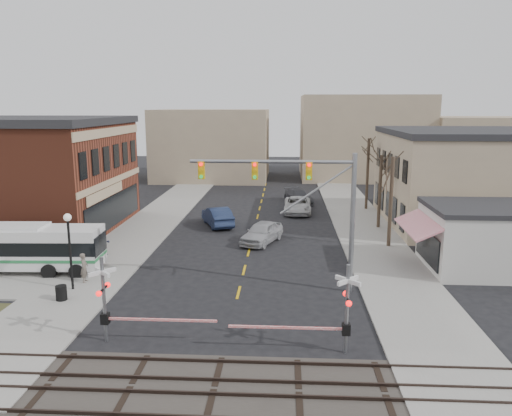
{
  "coord_description": "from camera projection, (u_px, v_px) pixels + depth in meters",
  "views": [
    {
      "loc": [
        2.57,
        -24.99,
        10.54
      ],
      "look_at": [
        0.59,
        9.2,
        3.5
      ],
      "focal_mm": 35.0,
      "sensor_mm": 36.0,
      "label": 1
    }
  ],
  "objects": [
    {
      "name": "car_d",
      "position": [
        298.0,
        196.0,
        54.93
      ],
      "size": [
        3.59,
        5.49,
        1.48
      ],
      "primitive_type": "imported",
      "rotation": [
        0.0,
        0.0,
        0.32
      ],
      "color": "#444449",
      "rests_on": "ground"
    },
    {
      "name": "transit_bus",
      "position": [
        11.0,
        247.0,
        31.81
      ],
      "size": [
        11.62,
        3.09,
        2.96
      ],
      "color": "silver",
      "rests_on": "ground"
    },
    {
      "name": "tree_east_a",
      "position": [
        391.0,
        202.0,
        37.14
      ],
      "size": [
        0.28,
        0.28,
        6.75
      ],
      "color": "#382B21",
      "rests_on": "sidewalk_east"
    },
    {
      "name": "car_b",
      "position": [
        217.0,
        216.0,
        44.51
      ],
      "size": [
        3.61,
        5.5,
        1.71
      ],
      "primitive_type": "imported",
      "rotation": [
        0.0,
        0.0,
        3.52
      ],
      "color": "#1A2542",
      "rests_on": "ground"
    },
    {
      "name": "pedestrian_far",
      "position": [
        104.0,
        243.0,
        35.26
      ],
      "size": [
        1.08,
        1.04,
        1.75
      ],
      "primitive_type": "imported",
      "rotation": [
        0.0,
        0.0,
        0.63
      ],
      "color": "#2C304D",
      "rests_on": "sidewalk_west"
    },
    {
      "name": "tree_east_b",
      "position": [
        380.0,
        192.0,
        43.04
      ],
      "size": [
        0.28,
        0.28,
        6.3
      ],
      "color": "#382B21",
      "rests_on": "sidewalk_east"
    },
    {
      "name": "street_lamp",
      "position": [
        69.0,
        236.0,
        28.27
      ],
      "size": [
        0.44,
        0.44,
        4.48
      ],
      "color": "black",
      "rests_on": "sidewalk_west"
    },
    {
      "name": "car_c",
      "position": [
        298.0,
        205.0,
        49.81
      ],
      "size": [
        2.75,
        5.75,
        1.58
      ],
      "primitive_type": "imported",
      "rotation": [
        0.0,
        0.0,
        -0.02
      ],
      "color": "beige",
      "rests_on": "ground"
    },
    {
      "name": "sidewalk_east",
      "position": [
        360.0,
        222.0,
        45.71
      ],
      "size": [
        5.0,
        60.0,
        0.12
      ],
      "primitive_type": "cube",
      "color": "gray",
      "rests_on": "ground"
    },
    {
      "name": "rr_crossing_west",
      "position": [
        113.0,
        301.0,
        22.36
      ],
      "size": [
        5.6,
        1.36,
        4.0
      ],
      "color": "gray",
      "rests_on": "ground"
    },
    {
      "name": "tree_east_c",
      "position": [
        367.0,
        174.0,
        50.76
      ],
      "size": [
        0.28,
        0.28,
        7.2
      ],
      "color": "#382B21",
      "rests_on": "sidewalk_east"
    },
    {
      "name": "pedestrian_near",
      "position": [
        84.0,
        268.0,
        29.9
      ],
      "size": [
        0.5,
        0.7,
        1.79
      ],
      "primitive_type": "imported",
      "rotation": [
        0.0,
        0.0,
        1.69
      ],
      "color": "#655A50",
      "rests_on": "sidewalk_west"
    },
    {
      "name": "tan_building",
      "position": [
        504.0,
        178.0,
        44.16
      ],
      "size": [
        20.3,
        15.3,
        8.5
      ],
      "color": "gray",
      "rests_on": "ground"
    },
    {
      "name": "rr_crossing_east",
      "position": [
        337.0,
        310.0,
        21.33
      ],
      "size": [
        5.6,
        1.36,
        4.0
      ],
      "color": "gray",
      "rests_on": "ground"
    },
    {
      "name": "trash_bin",
      "position": [
        61.0,
        293.0,
        27.2
      ],
      "size": [
        0.6,
        0.6,
        0.81
      ],
      "primitive_type": "cylinder",
      "color": "black",
      "rests_on": "sidewalk_west"
    },
    {
      "name": "awning_shop",
      "position": [
        491.0,
        238.0,
        32.21
      ],
      "size": [
        9.74,
        6.2,
        4.3
      ],
      "color": "beige",
      "rests_on": "ground"
    },
    {
      "name": "traffic_signal_mast",
      "position": [
        307.0,
        194.0,
        27.87
      ],
      "size": [
        9.27,
        0.3,
        8.0
      ],
      "color": "gray",
      "rests_on": "ground"
    },
    {
      "name": "car_a",
      "position": [
        262.0,
        232.0,
        38.92
      ],
      "size": [
        3.63,
        5.26,
        1.66
      ],
      "primitive_type": "imported",
      "rotation": [
        0.0,
        0.0,
        -0.38
      ],
      "color": "#A2A3A7",
      "rests_on": "ground"
    },
    {
      "name": "ground",
      "position": [
        235.0,
        306.0,
        26.71
      ],
      "size": [
        160.0,
        160.0,
        0.0
      ],
      "primitive_type": "plane",
      "color": "black",
      "rests_on": "ground"
    },
    {
      "name": "ballast_strip",
      "position": [
        214.0,
        389.0,
        18.88
      ],
      "size": [
        160.0,
        5.0,
        0.06
      ],
      "primitive_type": "cube",
      "color": "#332D28",
      "rests_on": "ground"
    },
    {
      "name": "rail_tracks",
      "position": [
        214.0,
        386.0,
        18.86
      ],
      "size": [
        160.0,
        3.91,
        0.14
      ],
      "color": "#2D231E",
      "rests_on": "ground"
    },
    {
      "name": "sidewalk_west",
      "position": [
        156.0,
        219.0,
        46.79
      ],
      "size": [
        5.0,
        60.0,
        0.12
      ],
      "primitive_type": "cube",
      "color": "gray",
      "rests_on": "ground"
    }
  ]
}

